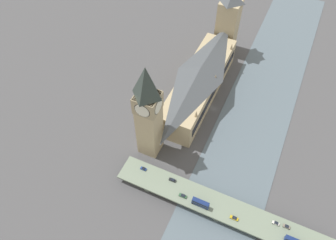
{
  "coord_description": "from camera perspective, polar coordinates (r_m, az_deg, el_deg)",
  "views": [
    {
      "loc": [
        -35.06,
        156.68,
        184.12
      ],
      "look_at": [
        19.76,
        37.58,
        18.78
      ],
      "focal_mm": 35.0,
      "sensor_mm": 36.0,
      "label": 1
    }
  ],
  "objects": [
    {
      "name": "victoria_tower",
      "position": [
        279.38,
        10.37,
        16.34
      ],
      "size": [
        16.11,
        16.11,
        56.63
      ],
      "color": "tan",
      "rests_on": "ground_plane"
    },
    {
      "name": "car_southbound_mid",
      "position": [
        205.75,
        -4.3,
        -8.45
      ],
      "size": [
        3.82,
        1.85,
        1.37
      ],
      "color": "navy",
      "rests_on": "road_bridge"
    },
    {
      "name": "ground_plane",
      "position": [
        244.29,
        7.92,
        2.02
      ],
      "size": [
        600.0,
        600.0,
        0.0
      ],
      "primitive_type": "plane",
      "color": "#4C4C4F"
    },
    {
      "name": "car_northbound_mid",
      "position": [
        201.4,
        0.79,
        -10.4
      ],
      "size": [
        4.43,
        1.79,
        1.4
      ],
      "color": "black",
      "rests_on": "road_bridge"
    },
    {
      "name": "car_northbound_tail",
      "position": [
        194.95,
        11.46,
        -16.38
      ],
      "size": [
        4.78,
        1.88,
        1.37
      ],
      "color": "gold",
      "rests_on": "road_bridge"
    },
    {
      "name": "car_southbound_lead",
      "position": [
        196.91,
        2.61,
        -13.04
      ],
      "size": [
        4.75,
        1.92,
        1.45
      ],
      "color": "#2D5638",
      "rests_on": "road_bridge"
    },
    {
      "name": "river_water",
      "position": [
        241.7,
        14.61,
        -0.27
      ],
      "size": [
        48.17,
        360.0,
        0.3
      ],
      "primitive_type": "cube",
      "color": "slate",
      "rests_on": "ground_plane"
    },
    {
      "name": "car_northbound_lead",
      "position": [
        199.44,
        18.27,
        -16.69
      ],
      "size": [
        4.02,
        1.76,
        1.53
      ],
      "color": "silver",
      "rests_on": "road_bridge"
    },
    {
      "name": "double_decker_bus_lead",
      "position": [
        193.41,
        5.68,
        -14.21
      ],
      "size": [
        10.25,
        2.58,
        5.09
      ],
      "color": "navy",
      "rests_on": "road_bridge"
    },
    {
      "name": "clock_tower",
      "position": [
        190.48,
        -3.46,
        1.5
      ],
      "size": [
        14.06,
        14.06,
        72.72
      ],
      "color": "tan",
      "rests_on": "ground_plane"
    },
    {
      "name": "parliament_hall",
      "position": [
        242.0,
        5.52,
        6.66
      ],
      "size": [
        25.02,
        96.47,
        28.41
      ],
      "color": "tan",
      "rests_on": "ground_plane"
    },
    {
      "name": "car_southbound_tail",
      "position": [
        200.61,
        19.94,
        -17.04
      ],
      "size": [
        3.91,
        1.87,
        1.35
      ],
      "color": "slate",
      "rests_on": "road_bridge"
    },
    {
      "name": "road_bridge",
      "position": [
        198.08,
        9.12,
        -14.8
      ],
      "size": [
        128.33,
        16.41,
        5.64
      ],
      "color": "#5D6A59",
      "rests_on": "ground_plane"
    }
  ]
}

